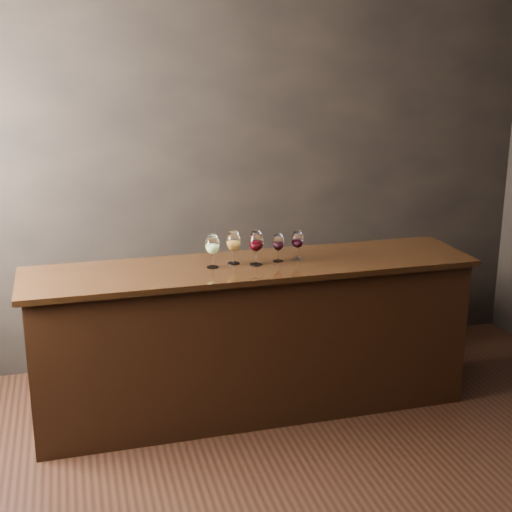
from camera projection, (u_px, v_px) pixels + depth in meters
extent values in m
cube|color=black|center=(210.00, 178.00, 5.24)|extent=(5.00, 0.02, 2.80)
cube|color=black|center=(253.00, 341.00, 4.62)|extent=(2.77, 0.63, 0.97)
cube|color=black|center=(252.00, 267.00, 4.49)|extent=(2.87, 0.70, 0.04)
cube|color=black|center=(213.00, 317.00, 5.30)|extent=(2.16, 0.40, 0.78)
cylinder|color=white|center=(213.00, 267.00, 4.41)|extent=(0.07, 0.07, 0.00)
cylinder|color=white|center=(213.00, 261.00, 4.40)|extent=(0.01, 0.01, 0.08)
ellipsoid|color=white|center=(212.00, 245.00, 4.37)|extent=(0.09, 0.09, 0.13)
cylinder|color=white|center=(212.00, 236.00, 4.35)|extent=(0.07, 0.07, 0.01)
ellipsoid|color=#CCDC74|center=(212.00, 248.00, 4.37)|extent=(0.07, 0.07, 0.06)
cylinder|color=white|center=(234.00, 263.00, 4.49)|extent=(0.07, 0.07, 0.00)
cylinder|color=white|center=(234.00, 257.00, 4.48)|extent=(0.01, 0.01, 0.08)
ellipsoid|color=white|center=(233.00, 241.00, 4.45)|extent=(0.09, 0.09, 0.12)
cylinder|color=white|center=(233.00, 233.00, 4.43)|extent=(0.07, 0.07, 0.01)
ellipsoid|color=orange|center=(234.00, 244.00, 4.45)|extent=(0.07, 0.07, 0.06)
cylinder|color=white|center=(256.00, 264.00, 4.46)|extent=(0.08, 0.08, 0.00)
cylinder|color=white|center=(256.00, 258.00, 4.45)|extent=(0.01, 0.01, 0.08)
ellipsoid|color=white|center=(256.00, 241.00, 4.42)|extent=(0.09, 0.09, 0.13)
cylinder|color=white|center=(256.00, 232.00, 4.41)|extent=(0.07, 0.07, 0.01)
ellipsoid|color=black|center=(256.00, 245.00, 4.43)|extent=(0.07, 0.07, 0.06)
cylinder|color=white|center=(278.00, 261.00, 4.54)|extent=(0.06, 0.06, 0.00)
cylinder|color=white|center=(278.00, 256.00, 4.53)|extent=(0.01, 0.01, 0.07)
ellipsoid|color=white|center=(278.00, 242.00, 4.51)|extent=(0.08, 0.08, 0.11)
cylinder|color=white|center=(278.00, 235.00, 4.49)|extent=(0.06, 0.06, 0.01)
ellipsoid|color=black|center=(278.00, 245.00, 4.51)|extent=(0.06, 0.06, 0.05)
cylinder|color=white|center=(297.00, 259.00, 4.58)|extent=(0.07, 0.07, 0.00)
cylinder|color=white|center=(297.00, 253.00, 4.57)|extent=(0.01, 0.01, 0.07)
ellipsoid|color=white|center=(297.00, 240.00, 4.55)|extent=(0.08, 0.08, 0.11)
cylinder|color=white|center=(298.00, 232.00, 4.53)|extent=(0.06, 0.06, 0.01)
ellipsoid|color=black|center=(297.00, 243.00, 4.55)|extent=(0.06, 0.06, 0.05)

